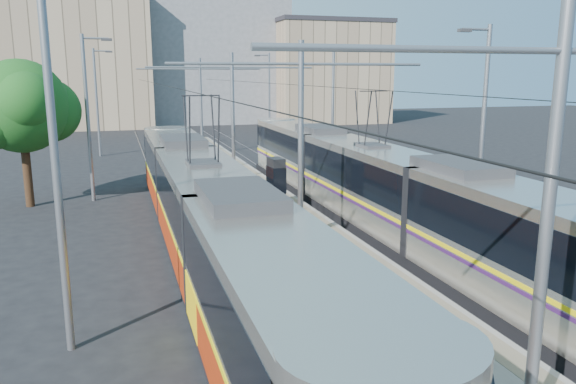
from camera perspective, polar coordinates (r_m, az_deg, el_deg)
name	(u,v)px	position (r m, az deg, el deg)	size (l,w,h in m)	color
ground	(407,343)	(13.88, 12.00, -14.79)	(160.00, 160.00, 0.00)	black
platform	(246,192)	(29.08, -4.30, -0.05)	(4.00, 50.00, 0.30)	gray
tactile_strip_left	(218,191)	(28.77, -7.12, 0.08)	(0.70, 50.00, 0.01)	gray
tactile_strip_right	(273,188)	(29.39, -1.55, 0.42)	(0.70, 50.00, 0.01)	gray
rails	(246,195)	(29.11, -4.30, -0.31)	(8.71, 70.00, 0.03)	gray
tram_left	(205,212)	(18.67, -8.48, -2.04)	(2.43, 27.82, 5.50)	black
tram_right	(371,182)	(23.14, 8.41, 1.05)	(2.43, 30.30, 5.50)	black
catenary	(258,111)	(25.73, -3.04, 8.24)	(9.20, 70.00, 7.00)	gray
street_lamps	(229,109)	(32.42, -5.99, 8.36)	(15.18, 38.22, 8.00)	gray
shelter	(276,181)	(25.10, -1.21, 1.10)	(0.68, 1.04, 2.21)	black
tree	(28,108)	(28.84, -24.89, 7.78)	(4.71, 4.36, 6.85)	#382314
building_left	(78,62)	(70.87, -20.55, 12.23)	(16.32, 12.24, 14.82)	tan
building_centre	(210,56)	(75.78, -7.94, 13.48)	(18.36, 14.28, 16.65)	gray
building_right	(327,72)	(73.59, 3.95, 12.09)	(14.28, 10.20, 12.73)	tan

